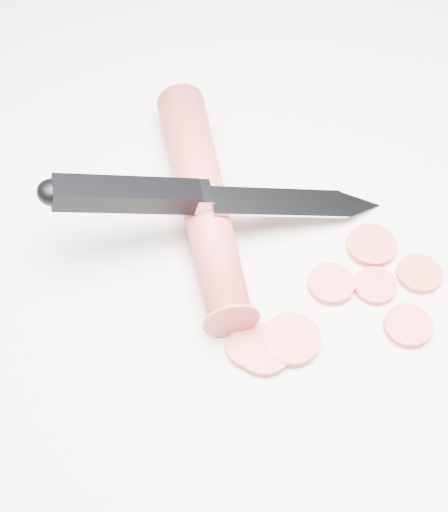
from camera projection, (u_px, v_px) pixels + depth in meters
ground at (302, 267)px, 0.53m from camera, size 2.40×2.40×0.00m
carrot at (203, 199)px, 0.54m from camera, size 0.13×0.21×0.04m
carrot_slice_0 at (291, 340)px, 0.49m from camera, size 0.04×0.04×0.01m
carrot_slice_1 at (264, 349)px, 0.49m from camera, size 0.04×0.04×0.01m
carrot_slice_2 at (371, 245)px, 0.54m from camera, size 0.04×0.04×0.01m
carrot_slice_4 at (419, 273)px, 0.53m from camera, size 0.03×0.03×0.01m
carrot_slice_5 at (249, 348)px, 0.49m from camera, size 0.03×0.03×0.01m
carrot_slice_6 at (375, 286)px, 0.52m from camera, size 0.03×0.03×0.01m
carrot_slice_7 at (331, 284)px, 0.52m from camera, size 0.03×0.03×0.01m
carrot_slice_8 at (408, 326)px, 0.50m from camera, size 0.03×0.03×0.01m
kitchen_knife at (222, 194)px, 0.52m from camera, size 0.24×0.15×0.08m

